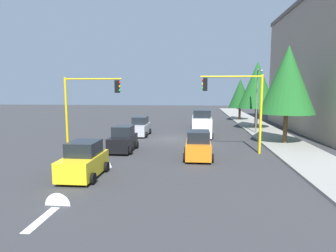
{
  "coord_description": "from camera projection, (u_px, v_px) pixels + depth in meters",
  "views": [
    {
      "loc": [
        28.15,
        2.67,
        4.81
      ],
      "look_at": [
        -0.45,
        -0.04,
        1.2
      ],
      "focal_mm": 31.23,
      "sensor_mm": 36.0,
      "label": 1
    }
  ],
  "objects": [
    {
      "name": "car_silver",
      "position": [
        140.0,
        127.0,
        30.48
      ],
      "size": [
        3.94,
        1.94,
        1.98
      ],
      "color": "#B2B5BA",
      "rests_on": "ground"
    },
    {
      "name": "lane_arrow_mid",
      "position": [
        52.0,
        211.0,
        11.64
      ],
      "size": [
        2.4,
        1.1,
        1.1
      ],
      "color": "silver",
      "rests_on": "ground"
    },
    {
      "name": "car_orange",
      "position": [
        198.0,
        146.0,
        20.31
      ],
      "size": [
        3.62,
        2.01,
        1.98
      ],
      "color": "orange",
      "rests_on": "ground"
    },
    {
      "name": "car_black",
      "position": [
        123.0,
        140.0,
        22.81
      ],
      "size": [
        3.66,
        1.94,
        1.98
      ],
      "color": "black",
      "rests_on": "ground"
    },
    {
      "name": "traffic_signal_near_right",
      "position": [
        88.0,
        99.0,
        22.76
      ],
      "size": [
        0.36,
        4.59,
        5.76
      ],
      "color": "yellow",
      "rests_on": "ground"
    },
    {
      "name": "sidewalk_kerb",
      "position": [
        266.0,
        132.0,
        32.6
      ],
      "size": [
        80.0,
        4.0,
        0.15
      ],
      "primitive_type": "cube",
      "color": "gray",
      "rests_on": "ground"
    },
    {
      "name": "car_yellow",
      "position": [
        84.0,
        161.0,
        16.04
      ],
      "size": [
        3.66,
        2.06,
        1.98
      ],
      "color": "yellow",
      "rests_on": "ground"
    },
    {
      "name": "ground_plane",
      "position": [
        168.0,
        139.0,
        28.66
      ],
      "size": [
        120.0,
        120.0,
        0.0
      ],
      "primitive_type": "plane",
      "color": "#353538"
    },
    {
      "name": "delivery_van_white",
      "position": [
        202.0,
        124.0,
        29.77
      ],
      "size": [
        4.8,
        2.22,
        2.77
      ],
      "color": "white",
      "rests_on": "ground"
    },
    {
      "name": "street_lamp_curbside",
      "position": [
        258.0,
        94.0,
        30.82
      ],
      "size": [
        2.15,
        0.28,
        7.0
      ],
      "color": "slate",
      "rests_on": "ground"
    },
    {
      "name": "tree_roadside_far",
      "position": [
        240.0,
        93.0,
        45.02
      ],
      "size": [
        3.53,
        3.53,
        6.42
      ],
      "color": "brown",
      "rests_on": "ground"
    },
    {
      "name": "tree_roadside_mid",
      "position": [
        257.0,
        85.0,
        34.96
      ],
      "size": [
        4.43,
        4.43,
        8.11
      ],
      "color": "brown",
      "rests_on": "ground"
    },
    {
      "name": "traffic_signal_near_left",
      "position": [
        237.0,
        98.0,
        21.67
      ],
      "size": [
        0.36,
        4.59,
        5.9
      ],
      "color": "yellow",
      "rests_on": "ground"
    },
    {
      "name": "lane_arrow_near",
      "position": [
        100.0,
        170.0,
        17.57
      ],
      "size": [
        2.4,
        1.1,
        1.1
      ],
      "color": "silver",
      "rests_on": "ground"
    },
    {
      "name": "tree_roadside_near",
      "position": [
        288.0,
        80.0,
        25.0
      ],
      "size": [
        4.66,
        4.66,
        8.55
      ],
      "color": "brown",
      "rests_on": "ground"
    },
    {
      "name": "car_green",
      "position": [
        199.0,
        120.0,
        37.67
      ],
      "size": [
        4.02,
        1.93,
        1.98
      ],
      "color": "#1E7238",
      "rests_on": "ground"
    }
  ]
}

